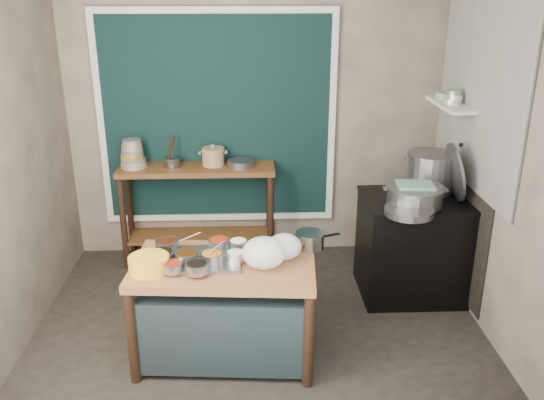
{
  "coord_description": "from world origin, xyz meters",
  "views": [
    {
      "loc": [
        -0.06,
        -3.85,
        2.55
      ],
      "look_at": [
        0.11,
        0.25,
        1.0
      ],
      "focal_mm": 38.0,
      "sensor_mm": 36.0,
      "label": 1
    }
  ],
  "objects_px": {
    "utensil_cup": "(172,162)",
    "ceramic_crock": "(213,158)",
    "stock_pot": "(431,172)",
    "stove_block": "(415,248)",
    "prep_table": "(225,310)",
    "saucepan": "(310,240)",
    "steamer": "(415,195)",
    "yellow_basin": "(149,264)",
    "back_counter": "(199,214)",
    "condiment_tray": "(198,259)"
  },
  "relations": [
    {
      "from": "stove_block",
      "to": "utensil_cup",
      "type": "bearing_deg",
      "value": 160.89
    },
    {
      "from": "yellow_basin",
      "to": "utensil_cup",
      "type": "distance_m",
      "value": 1.69
    },
    {
      "from": "utensil_cup",
      "to": "ceramic_crock",
      "type": "height_order",
      "value": "ceramic_crock"
    },
    {
      "from": "utensil_cup",
      "to": "back_counter",
      "type": "bearing_deg",
      "value": -1.23
    },
    {
      "from": "yellow_basin",
      "to": "steamer",
      "type": "distance_m",
      "value": 2.16
    },
    {
      "from": "back_counter",
      "to": "stock_pot",
      "type": "height_order",
      "value": "stock_pot"
    },
    {
      "from": "stove_block",
      "to": "condiment_tray",
      "type": "relative_size",
      "value": 1.55
    },
    {
      "from": "saucepan",
      "to": "ceramic_crock",
      "type": "relative_size",
      "value": 0.99
    },
    {
      "from": "stove_block",
      "to": "saucepan",
      "type": "height_order",
      "value": "saucepan"
    },
    {
      "from": "prep_table",
      "to": "back_counter",
      "type": "xyz_separation_m",
      "value": [
        -0.31,
        1.58,
        0.1
      ]
    },
    {
      "from": "yellow_basin",
      "to": "steamer",
      "type": "height_order",
      "value": "steamer"
    },
    {
      "from": "saucepan",
      "to": "steamer",
      "type": "bearing_deg",
      "value": 9.56
    },
    {
      "from": "condiment_tray",
      "to": "utensil_cup",
      "type": "height_order",
      "value": "utensil_cup"
    },
    {
      "from": "stove_block",
      "to": "utensil_cup",
      "type": "height_order",
      "value": "utensil_cup"
    },
    {
      "from": "back_counter",
      "to": "condiment_tray",
      "type": "distance_m",
      "value": 1.58
    },
    {
      "from": "ceramic_crock",
      "to": "stock_pot",
      "type": "relative_size",
      "value": 0.52
    },
    {
      "from": "condiment_tray",
      "to": "yellow_basin",
      "type": "height_order",
      "value": "yellow_basin"
    },
    {
      "from": "prep_table",
      "to": "saucepan",
      "type": "bearing_deg",
      "value": 23.58
    },
    {
      "from": "stock_pot",
      "to": "stove_block",
      "type": "bearing_deg",
      "value": -125.87
    },
    {
      "from": "prep_table",
      "to": "steamer",
      "type": "height_order",
      "value": "steamer"
    },
    {
      "from": "prep_table",
      "to": "stock_pot",
      "type": "relative_size",
      "value": 2.94
    },
    {
      "from": "saucepan",
      "to": "stock_pot",
      "type": "distance_m",
      "value": 1.4
    },
    {
      "from": "condiment_tray",
      "to": "saucepan",
      "type": "xyz_separation_m",
      "value": [
        0.79,
        0.18,
        0.05
      ]
    },
    {
      "from": "stove_block",
      "to": "steamer",
      "type": "bearing_deg",
      "value": -121.95
    },
    {
      "from": "back_counter",
      "to": "stove_block",
      "type": "relative_size",
      "value": 1.61
    },
    {
      "from": "back_counter",
      "to": "yellow_basin",
      "type": "xyz_separation_m",
      "value": [
        -0.18,
        -1.68,
        0.33
      ]
    },
    {
      "from": "back_counter",
      "to": "stock_pot",
      "type": "distance_m",
      "value": 2.18
    },
    {
      "from": "stove_block",
      "to": "saucepan",
      "type": "relative_size",
      "value": 4.14
    },
    {
      "from": "back_counter",
      "to": "utensil_cup",
      "type": "bearing_deg",
      "value": 178.77
    },
    {
      "from": "ceramic_crock",
      "to": "steamer",
      "type": "distance_m",
      "value": 1.89
    },
    {
      "from": "ceramic_crock",
      "to": "saucepan",
      "type": "bearing_deg",
      "value": -61.38
    },
    {
      "from": "ceramic_crock",
      "to": "stock_pot",
      "type": "xyz_separation_m",
      "value": [
        1.88,
        -0.59,
        0.02
      ]
    },
    {
      "from": "back_counter",
      "to": "saucepan",
      "type": "bearing_deg",
      "value": -55.92
    },
    {
      "from": "ceramic_crock",
      "to": "stock_pot",
      "type": "bearing_deg",
      "value": -17.38
    },
    {
      "from": "saucepan",
      "to": "utensil_cup",
      "type": "distance_m",
      "value": 1.8
    },
    {
      "from": "yellow_basin",
      "to": "saucepan",
      "type": "distance_m",
      "value": 1.15
    },
    {
      "from": "stove_block",
      "to": "ceramic_crock",
      "type": "bearing_deg",
      "value": 156.18
    },
    {
      "from": "yellow_basin",
      "to": "utensil_cup",
      "type": "relative_size",
      "value": 1.78
    },
    {
      "from": "back_counter",
      "to": "yellow_basin",
      "type": "distance_m",
      "value": 1.72
    },
    {
      "from": "condiment_tray",
      "to": "stock_pot",
      "type": "bearing_deg",
      "value": 27.76
    },
    {
      "from": "yellow_basin",
      "to": "steamer",
      "type": "bearing_deg",
      "value": 22.03
    },
    {
      "from": "condiment_tray",
      "to": "saucepan",
      "type": "distance_m",
      "value": 0.81
    },
    {
      "from": "condiment_tray",
      "to": "stock_pot",
      "type": "relative_size",
      "value": 1.37
    },
    {
      "from": "utensil_cup",
      "to": "steamer",
      "type": "bearing_deg",
      "value": -23.27
    },
    {
      "from": "saucepan",
      "to": "ceramic_crock",
      "type": "bearing_deg",
      "value": 99.03
    },
    {
      "from": "yellow_basin",
      "to": "ceramic_crock",
      "type": "height_order",
      "value": "ceramic_crock"
    },
    {
      "from": "prep_table",
      "to": "stove_block",
      "type": "xyz_separation_m",
      "value": [
        1.59,
        0.85,
        0.05
      ]
    },
    {
      "from": "yellow_basin",
      "to": "prep_table",
      "type": "bearing_deg",
      "value": 11.27
    },
    {
      "from": "back_counter",
      "to": "stove_block",
      "type": "height_order",
      "value": "back_counter"
    },
    {
      "from": "saucepan",
      "to": "ceramic_crock",
      "type": "distance_m",
      "value": 1.62
    }
  ]
}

